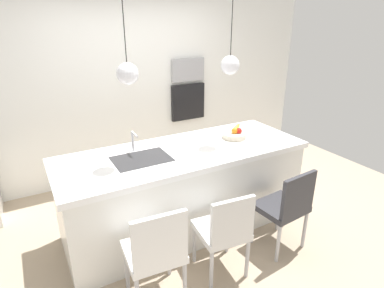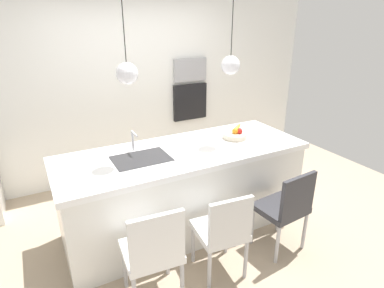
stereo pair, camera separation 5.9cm
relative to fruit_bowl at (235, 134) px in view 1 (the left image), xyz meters
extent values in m
plane|color=tan|center=(-0.69, -0.04, -1.00)|extent=(6.60, 6.60, 0.00)
cube|color=white|center=(-0.69, 1.61, 0.30)|extent=(6.00, 0.10, 2.60)
cube|color=white|center=(-0.69, -0.04, -0.55)|extent=(2.60, 0.91, 0.89)
cube|color=white|center=(-0.69, -0.04, -0.07)|extent=(2.66, 0.97, 0.06)
cube|color=#2D2D30|center=(-1.17, -0.04, -0.05)|extent=(0.56, 0.40, 0.02)
cylinder|color=silver|center=(-1.17, 0.20, 0.07)|extent=(0.02, 0.02, 0.22)
cylinder|color=silver|center=(-1.17, 0.12, 0.17)|extent=(0.02, 0.16, 0.02)
cylinder|color=beige|center=(-0.01, 0.00, -0.01)|extent=(0.28, 0.28, 0.06)
sphere|color=olive|center=(0.04, -0.01, 0.04)|extent=(0.07, 0.07, 0.07)
sphere|color=red|center=(0.04, -0.02, 0.04)|extent=(0.07, 0.07, 0.07)
sphere|color=orange|center=(-0.01, 0.00, 0.04)|extent=(0.07, 0.07, 0.07)
ellipsoid|color=yellow|center=(0.03, 0.03, 0.07)|extent=(0.18, 0.13, 0.09)
cube|color=#9E9EA3|center=(0.21, 1.54, 0.52)|extent=(0.54, 0.08, 0.34)
cube|color=black|center=(0.21, 1.54, 0.02)|extent=(0.56, 0.08, 0.56)
cube|color=white|center=(-1.39, -0.81, -0.52)|extent=(0.49, 0.47, 0.06)
cube|color=white|center=(-1.40, -1.01, -0.27)|extent=(0.43, 0.08, 0.44)
cylinder|color=#B2B2B7|center=(-1.17, -0.64, -0.77)|extent=(0.04, 0.04, 0.44)
cylinder|color=#B2B2B7|center=(-1.57, -0.61, -0.77)|extent=(0.04, 0.04, 0.44)
cylinder|color=#B2B2B7|center=(-1.20, -1.02, -0.77)|extent=(0.04, 0.04, 0.44)
cube|color=silver|center=(-0.72, -0.81, -0.55)|extent=(0.47, 0.48, 0.06)
cube|color=silver|center=(-0.74, -1.01, -0.32)|extent=(0.41, 0.08, 0.40)
cylinder|color=#B2B2B7|center=(-0.52, -0.65, -0.79)|extent=(0.04, 0.04, 0.42)
cylinder|color=#B2B2B7|center=(-0.88, -0.61, -0.79)|extent=(0.04, 0.04, 0.42)
cylinder|color=#B2B2B7|center=(-0.56, -1.02, -0.79)|extent=(0.04, 0.04, 0.42)
cylinder|color=#B2B2B7|center=(-0.92, -0.98, -0.79)|extent=(0.04, 0.04, 0.42)
cube|color=#333338|center=(0.01, -0.81, -0.53)|extent=(0.49, 0.45, 0.06)
cube|color=#333338|center=(0.03, -1.00, -0.30)|extent=(0.44, 0.08, 0.41)
cylinder|color=#B2B2B7|center=(0.19, -0.62, -0.78)|extent=(0.04, 0.04, 0.43)
cylinder|color=#B2B2B7|center=(-0.20, -0.66, -0.78)|extent=(0.04, 0.04, 0.43)
cylinder|color=#B2B2B7|center=(0.23, -0.97, -0.78)|extent=(0.04, 0.04, 0.43)
cylinder|color=#B2B2B7|center=(-0.17, -1.01, -0.78)|extent=(0.04, 0.04, 0.43)
sphere|color=silver|center=(-1.25, -0.04, 0.80)|extent=(0.20, 0.20, 0.20)
cylinder|color=black|center=(-1.25, -0.04, 1.20)|extent=(0.01, 0.01, 0.60)
sphere|color=silver|center=(-0.14, -0.04, 0.80)|extent=(0.20, 0.20, 0.20)
cylinder|color=black|center=(-0.14, -0.04, 1.20)|extent=(0.01, 0.01, 0.60)
camera|label=1|loc=(-2.14, -2.82, 1.27)|focal=30.05mm
camera|label=2|loc=(-2.09, -2.85, 1.27)|focal=30.05mm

